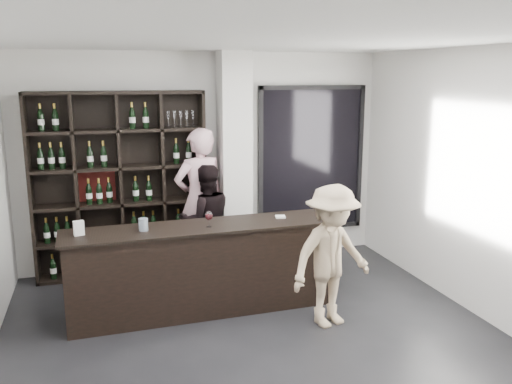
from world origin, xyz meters
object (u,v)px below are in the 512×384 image
object	(u,v)px
tasting_counter	(205,268)
taster_black	(206,220)
wine_shelf	(121,185)
customer	(332,256)
taster_pink	(200,201)

from	to	relation	value
tasting_counter	taster_black	xyz separation A→B (m)	(0.25, 1.13, 0.24)
wine_shelf	customer	distance (m)	2.98
tasting_counter	taster_pink	bearing A→B (deg)	79.87
tasting_counter	taster_black	distance (m)	1.18
wine_shelf	taster_pink	xyz separation A→B (m)	(1.00, -0.17, -0.24)
wine_shelf	taster_black	bearing A→B (deg)	-17.63
tasting_counter	taster_pink	xyz separation A→B (m)	(0.20, 1.30, 0.47)
tasting_counter	taster_black	bearing A→B (deg)	76.15
tasting_counter	taster_pink	size ratio (longest dim) A/B	1.57
tasting_counter	wine_shelf	bearing A→B (deg)	117.25
customer	taster_pink	bearing A→B (deg)	100.92
wine_shelf	taster_pink	distance (m)	1.04
taster_black	wine_shelf	bearing A→B (deg)	-18.56
taster_pink	customer	size ratio (longest dim) A/B	1.28
wine_shelf	taster_black	distance (m)	1.20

